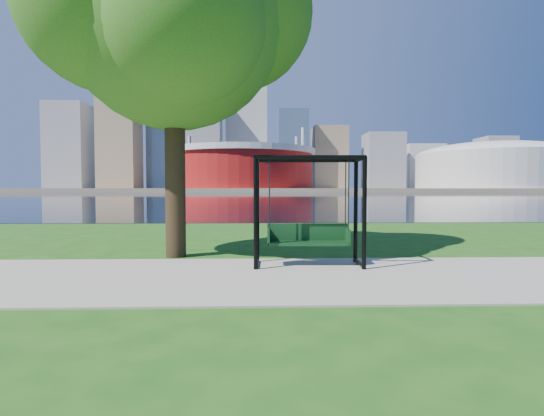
{
  "coord_description": "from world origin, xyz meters",
  "views": [
    {
      "loc": [
        -0.44,
        -8.29,
        1.65
      ],
      "look_at": [
        -0.18,
        0.0,
        1.27
      ],
      "focal_mm": 28.0,
      "sensor_mm": 36.0,
      "label": 1
    }
  ],
  "objects": [
    {
      "name": "skyline",
      "position": [
        -4.27,
        319.39,
        35.89
      ],
      "size": [
        392.0,
        66.0,
        96.5
      ],
      "color": "gray",
      "rests_on": "far_bank"
    },
    {
      "name": "stadium",
      "position": [
        -10.0,
        235.0,
        14.23
      ],
      "size": [
        83.0,
        83.0,
        32.0
      ],
      "color": "maroon",
      "rests_on": "far_bank"
    },
    {
      "name": "path",
      "position": [
        0.0,
        -0.5,
        0.01
      ],
      "size": [
        120.0,
        4.0,
        0.03
      ],
      "primitive_type": "cube",
      "color": "#9E937F",
      "rests_on": "ground"
    },
    {
      "name": "arena",
      "position": [
        135.0,
        235.0,
        15.87
      ],
      "size": [
        84.0,
        84.0,
        26.56
      ],
      "color": "beige",
      "rests_on": "far_bank"
    },
    {
      "name": "ground",
      "position": [
        0.0,
        0.0,
        0.0
      ],
      "size": [
        900.0,
        900.0,
        0.0
      ],
      "primitive_type": "plane",
      "color": "#1E5114",
      "rests_on": "ground"
    },
    {
      "name": "river",
      "position": [
        0.0,
        102.0,
        0.01
      ],
      "size": [
        900.0,
        180.0,
        0.02
      ],
      "primitive_type": "cube",
      "color": "black",
      "rests_on": "ground"
    },
    {
      "name": "park_tree",
      "position": [
        -2.52,
        2.07,
        5.85
      ],
      "size": [
        6.78,
        6.13,
        8.42
      ],
      "color": "black",
      "rests_on": "ground"
    },
    {
      "name": "swing",
      "position": [
        0.6,
        0.63,
        1.12
      ],
      "size": [
        2.3,
        1.05,
        2.32
      ],
      "rotation": [
        0.0,
        0.0,
        -0.03
      ],
      "color": "black",
      "rests_on": "ground"
    },
    {
      "name": "far_bank",
      "position": [
        0.0,
        306.0,
        1.0
      ],
      "size": [
        900.0,
        228.0,
        2.0
      ],
      "primitive_type": "cube",
      "color": "#937F60",
      "rests_on": "ground"
    }
  ]
}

